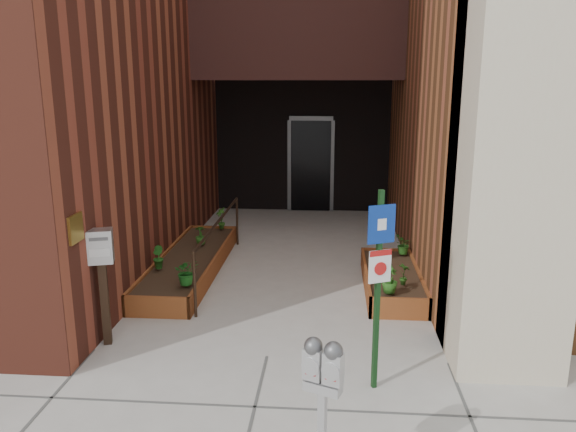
# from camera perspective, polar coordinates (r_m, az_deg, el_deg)

# --- Properties ---
(ground) EXTENTS (80.00, 80.00, 0.00)m
(ground) POSITION_cam_1_polar(r_m,az_deg,el_deg) (6.49, -2.16, -14.07)
(ground) COLOR #9E9991
(ground) RESTS_ON ground
(planter_left) EXTENTS (0.90, 3.60, 0.30)m
(planter_left) POSITION_cam_1_polar(r_m,az_deg,el_deg) (9.16, -9.91, -4.87)
(planter_left) COLOR brown
(planter_left) RESTS_ON ground
(planter_right) EXTENTS (0.80, 2.20, 0.30)m
(planter_right) POSITION_cam_1_polar(r_m,az_deg,el_deg) (8.46, 10.49, -6.48)
(planter_right) COLOR brown
(planter_right) RESTS_ON ground
(handrail) EXTENTS (0.04, 3.34, 0.90)m
(handrail) POSITION_cam_1_polar(r_m,az_deg,el_deg) (8.82, -7.01, -1.31)
(handrail) COLOR black
(handrail) RESTS_ON ground
(parking_meter) EXTENTS (0.30, 0.20, 1.29)m
(parking_meter) POSITION_cam_1_polar(r_m,az_deg,el_deg) (4.09, 3.56, -16.10)
(parking_meter) COLOR #B3B2B5
(parking_meter) RESTS_ON ground
(sign_post) EXTENTS (0.26, 0.13, 2.03)m
(sign_post) POSITION_cam_1_polar(r_m,az_deg,el_deg) (5.46, 9.23, -5.47)
(sign_post) COLOR #123314
(sign_post) RESTS_ON ground
(payment_dropbox) EXTENTS (0.32, 0.27, 1.39)m
(payment_dropbox) POSITION_cam_1_polar(r_m,az_deg,el_deg) (6.73, -18.41, -4.51)
(payment_dropbox) COLOR black
(payment_dropbox) RESTS_ON ground
(shrub_left_a) EXTENTS (0.42, 0.42, 0.36)m
(shrub_left_a) POSITION_cam_1_polar(r_m,az_deg,el_deg) (7.77, -10.25, -5.60)
(shrub_left_a) COLOR #1A5C1A
(shrub_left_a) RESTS_ON planter_left
(shrub_left_b) EXTENTS (0.26, 0.26, 0.34)m
(shrub_left_b) POSITION_cam_1_polar(r_m,az_deg,el_deg) (8.51, -13.09, -4.10)
(shrub_left_b) COLOR #1F5B1A
(shrub_left_b) RESTS_ON planter_left
(shrub_left_c) EXTENTS (0.22, 0.22, 0.32)m
(shrub_left_c) POSITION_cam_1_polar(r_m,az_deg,el_deg) (9.59, -8.87, -1.92)
(shrub_left_c) COLOR #27611B
(shrub_left_c) RESTS_ON planter_left
(shrub_left_d) EXTENTS (0.30, 0.30, 0.41)m
(shrub_left_d) POSITION_cam_1_polar(r_m,az_deg,el_deg) (10.51, -6.81, -0.22)
(shrub_left_d) COLOR #2A601B
(shrub_left_d) RESTS_ON planter_left
(shrub_right_a) EXTENTS (0.29, 0.29, 0.37)m
(shrub_right_a) POSITION_cam_1_polar(r_m,az_deg,el_deg) (7.48, 10.31, -6.32)
(shrub_right_a) COLOR #275D1A
(shrub_right_a) RESTS_ON planter_right
(shrub_right_b) EXTENTS (0.23, 0.23, 0.31)m
(shrub_right_b) POSITION_cam_1_polar(r_m,az_deg,el_deg) (7.80, 11.70, -5.77)
(shrub_right_b) COLOR #275719
(shrub_right_b) RESTS_ON planter_right
(shrub_right_c) EXTENTS (0.36, 0.36, 0.31)m
(shrub_right_c) POSITION_cam_1_polar(r_m,az_deg,el_deg) (9.13, 11.65, -2.88)
(shrub_right_c) COLOR #225819
(shrub_right_c) RESTS_ON planter_right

